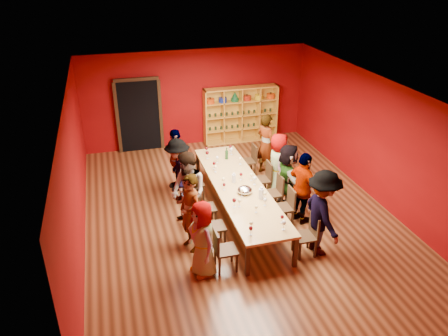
{
  "coord_description": "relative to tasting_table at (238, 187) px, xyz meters",
  "views": [
    {
      "loc": [
        -2.69,
        -8.42,
        5.55
      ],
      "look_at": [
        -0.3,
        0.19,
        1.15
      ],
      "focal_mm": 35.0,
      "sensor_mm": 36.0,
      "label": 1
    }
  ],
  "objects": [
    {
      "name": "wine_glass_5",
      "position": [
        0.37,
        -0.06,
        0.21
      ],
      "size": [
        0.09,
        0.09,
        0.22
      ],
      "color": "silver",
      "rests_on": "tasting_table"
    },
    {
      "name": "chair_person_left_4",
      "position": [
        -0.91,
        1.64,
        -0.2
      ],
      "size": [
        0.42,
        0.42,
        0.89
      ],
      "color": "black",
      "rests_on": "ground"
    },
    {
      "name": "wine_glass_16",
      "position": [
        0.0,
        -1.21,
        0.18
      ],
      "size": [
        0.07,
        0.07,
        0.18
      ],
      "color": "silver",
      "rests_on": "tasting_table"
    },
    {
      "name": "wine_glass_8",
      "position": [
        0.14,
        0.26,
        0.19
      ],
      "size": [
        0.07,
        0.07,
        0.19
      ],
      "color": "silver",
      "rests_on": "tasting_table"
    },
    {
      "name": "wine_glass_21",
      "position": [
        -0.26,
        -0.9,
        0.19
      ],
      "size": [
        0.08,
        0.08,
        0.19
      ],
      "color": "silver",
      "rests_on": "tasting_table"
    },
    {
      "name": "wine_glass_12",
      "position": [
        0.36,
        -0.76,
        0.19
      ],
      "size": [
        0.08,
        0.08,
        0.19
      ],
      "color": "silver",
      "rests_on": "tasting_table"
    },
    {
      "name": "carafe_a",
      "position": [
        -0.06,
        0.18,
        0.16
      ],
      "size": [
        0.12,
        0.12,
        0.24
      ],
      "color": "silver",
      "rests_on": "tasting_table"
    },
    {
      "name": "chair_person_right_4",
      "position": [
        0.91,
        1.82,
        -0.2
      ],
      "size": [
        0.42,
        0.42,
        0.89
      ],
      "color": "black",
      "rests_on": "ground"
    },
    {
      "name": "wine_glass_3",
      "position": [
        -0.08,
        -0.5,
        0.18
      ],
      "size": [
        0.07,
        0.07,
        0.18
      ],
      "color": "silver",
      "rests_on": "tasting_table"
    },
    {
      "name": "wine_glass_9",
      "position": [
        0.37,
        -1.71,
        0.18
      ],
      "size": [
        0.07,
        0.07,
        0.18
      ],
      "color": "silver",
      "rests_on": "tasting_table"
    },
    {
      "name": "wine_glass_10",
      "position": [
        0.27,
        -1.0,
        0.19
      ],
      "size": [
        0.08,
        0.08,
        0.19
      ],
      "color": "silver",
      "rests_on": "tasting_table"
    },
    {
      "name": "tasting_table",
      "position": [
        0.0,
        0.0,
        0.0
      ],
      "size": [
        1.1,
        4.5,
        0.75
      ],
      "color": "#A37E44",
      "rests_on": "ground"
    },
    {
      "name": "wine_glass_4",
      "position": [
        -0.34,
        0.81,
        0.19
      ],
      "size": [
        0.07,
        0.07,
        0.19
      ],
      "color": "silver",
      "rests_on": "tasting_table"
    },
    {
      "name": "spittoon_bowl",
      "position": [
        0.03,
        -0.38,
        0.13
      ],
      "size": [
        0.34,
        0.34,
        0.18
      ],
      "primitive_type": "ellipsoid",
      "color": "silver",
      "rests_on": "tasting_table"
    },
    {
      "name": "chair_person_right_2",
      "position": [
        0.91,
        -0.04,
        -0.2
      ],
      "size": [
        0.42,
        0.42,
        0.89
      ],
      "color": "black",
      "rests_on": "ground"
    },
    {
      "name": "wine_glass_1",
      "position": [
        -0.38,
        -0.12,
        0.18
      ],
      "size": [
        0.07,
        0.07,
        0.18
      ],
      "color": "silver",
      "rests_on": "tasting_table"
    },
    {
      "name": "person_right_2",
      "position": [
        1.2,
        -0.04,
        0.13
      ],
      "size": [
        0.54,
        1.56,
        1.65
      ],
      "primitive_type": "imported",
      "rotation": [
        0.0,
        0.0,
        1.51
      ],
      "color": "#5F90C3",
      "rests_on": "ground"
    },
    {
      "name": "wine_glass_7",
      "position": [
        -0.33,
        0.11,
        0.2
      ],
      "size": [
        0.08,
        0.08,
        0.2
      ],
      "color": "silver",
      "rests_on": "tasting_table"
    },
    {
      "name": "person_left_1",
      "position": [
        -1.33,
        -1.02,
        0.15
      ],
      "size": [
        0.64,
        0.74,
        1.69
      ],
      "primitive_type": "imported",
      "rotation": [
        0.0,
        0.0,
        -1.2
      ],
      "color": "#5573AE",
      "rests_on": "ground"
    },
    {
      "name": "wine_glass_19",
      "position": [
        -0.35,
        1.61,
        0.21
      ],
      "size": [
        0.09,
        0.09,
        0.22
      ],
      "color": "silver",
      "rests_on": "tasting_table"
    },
    {
      "name": "wine_glass_13",
      "position": [
        -0.16,
        1.31,
        0.18
      ],
      "size": [
        0.07,
        0.07,
        0.18
      ],
      "color": "silver",
      "rests_on": "tasting_table"
    },
    {
      "name": "carafe_b",
      "position": [
        0.29,
        -0.71,
        0.18
      ],
      "size": [
        0.15,
        0.15,
        0.29
      ],
      "color": "silver",
      "rests_on": "tasting_table"
    },
    {
      "name": "wine_glass_2",
      "position": [
        0.37,
        0.15,
        0.19
      ],
      "size": [
        0.08,
        0.08,
        0.2
      ],
      "color": "silver",
      "rests_on": "tasting_table"
    },
    {
      "name": "person_right_3",
      "position": [
        1.25,
        0.69,
        0.11
      ],
      "size": [
        0.61,
        0.87,
        1.62
      ],
      "primitive_type": "imported",
      "rotation": [
        0.0,
        0.0,
        1.33
      ],
      "color": "#C48392",
      "rests_on": "ground"
    },
    {
      "name": "wine_glass_14",
      "position": [
        -0.29,
        1.95,
        0.19
      ],
      "size": [
        0.07,
        0.07,
        0.19
      ],
      "color": "silver",
      "rests_on": "tasting_table"
    },
    {
      "name": "person_left_0",
      "position": [
        -1.28,
        -1.86,
        0.08
      ],
      "size": [
        0.58,
        0.83,
        1.55
      ],
      "primitive_type": "imported",
      "rotation": [
        0.0,
        0.0,
        -1.34
      ],
      "color": "#CC898D",
      "rests_on": "ground"
    },
    {
      "name": "wine_glass_22",
      "position": [
        -0.3,
        -1.77,
        0.19
      ],
      "size": [
        0.08,
        0.08,
        0.19
      ],
      "color": "silver",
      "rests_on": "tasting_table"
    },
    {
      "name": "wine_glass_18",
      "position": [
        0.33,
        1.69,
        0.2
      ],
      "size": [
        0.08,
        0.08,
        0.2
      ],
      "color": "silver",
      "rests_on": "tasting_table"
    },
    {
      "name": "person_left_3",
      "position": [
        -1.23,
        0.95,
        0.13
      ],
      "size": [
        0.45,
        1.07,
        1.65
      ],
      "primitive_type": "imported",
      "rotation": [
        0.0,
        0.0,
        -1.58
      ],
      "color": "white",
      "rests_on": "ground"
    },
    {
      "name": "person_right_1",
      "position": [
        1.28,
        -0.71,
        0.15
      ],
      "size": [
        0.71,
        1.09,
        1.71
      ],
      "primitive_type": "imported",
      "rotation": [
        0.0,
        0.0,
        1.85
      ],
      "color": "#CE8A90",
      "rests_on": "ground"
    },
    {
      "name": "chair_person_right_1",
      "position": [
        0.91,
        -0.71,
        -0.2
      ],
      "size": [
        0.42,
        0.42,
        0.89
      ],
      "color": "black",
      "rests_on": "ground"
    },
    {
      "name": "person_left_4",
      "position": [
        -1.16,
        1.64,
        0.12
      ],
      "size": [
        0.59,
        1.02,
        1.65
      ],
      "primitive_type": "imported",
      "rotation": [
        0.0,
        0.0,
        -1.41
      ],
      "color": "#141E39",
      "rests_on": "ground"
    },
    {
      "name": "person_right_0",
      "position": [
        1.16,
        -1.85,
        0.22
      ],
      "size": [
        0.51,
        1.2,
        1.84
      ],
      "primitive_type": "imported",
      "rotation": [
        0.0,
        0.0,
        1.55
      ],
      "color": "#5572AF",
      "rests_on": "ground"
    },
    {
      "name": "wine_glass_6",
      "position": [
        -0.36,
        -1.94,
        0.19
      ],
      "size": [
        0.08,
        0.08,
        0.2
      ],
      "color": "silver",
      "rests_on": "tasting_table"
    },
    {
      "name": "chair_person_right_0",
      "position": [
        0.91,
        -1.85,
        -0.2
      ],
      "size": [
        0.42,
        0.42,
        0.89
      ],
      "color": "black",
      "rests_on": "ground"
    },
    {
      "name": "wine_glass_20",
      "position": [
        0.3,
        -1.95,
        0.21
      ],
      "size": [
        0.09,
        0.09,
        0.22
      ],
      "color": "silver",
      "rests_on": "tasting_table"
    },
    {
      "name": "chair_person_left_1",
      "position": [
        -0.91,
        -1.02,
        -0.2
      ],
      "size": [
        0.42,
        0.42,
        0.89
      ],
      "color": "black",
      "rests_on": "ground"
    },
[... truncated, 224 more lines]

